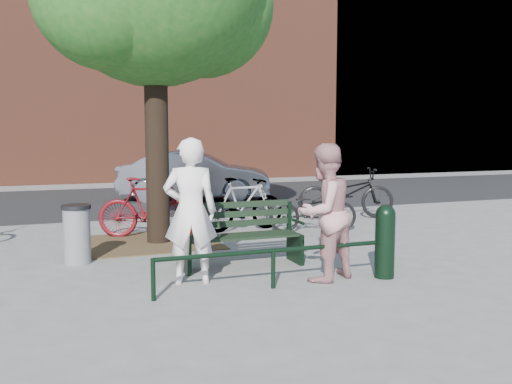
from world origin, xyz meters
name	(u,v)px	position (x,y,z in m)	size (l,w,h in m)	color
ground	(242,267)	(0.00, 0.00, 0.00)	(90.00, 90.00, 0.00)	gray
dirt_pit	(147,243)	(-1.00, 2.20, 0.01)	(2.40, 2.00, 0.02)	brown
road	(145,199)	(0.00, 8.50, 0.01)	(40.00, 7.00, 0.01)	black
townhouse_row	(115,21)	(0.17, 16.00, 6.25)	(45.00, 4.00, 14.00)	brown
park_bench	(240,233)	(0.00, 0.08, 0.48)	(1.74, 0.54, 0.97)	black
guard_railing	(273,257)	(0.00, -1.20, 0.40)	(3.06, 0.06, 0.51)	black
person_left	(190,211)	(-0.90, -0.59, 0.94)	(0.69, 0.45, 1.88)	white
person_right	(324,212)	(0.78, -1.05, 0.90)	(0.88, 0.68, 1.80)	tan
bollard	(385,239)	(1.60, -1.23, 0.53)	(0.27, 0.27, 0.99)	black
litter_bin	(77,234)	(-2.22, 1.06, 0.44)	(0.43, 0.43, 0.88)	gray
bicycle_b	(149,208)	(-0.87, 2.74, 0.56)	(0.52, 1.85, 1.11)	#540C11
bicycle_c	(313,209)	(2.21, 2.20, 0.45)	(0.60, 1.72, 0.90)	black
bicycle_d	(243,204)	(0.97, 2.78, 0.53)	(0.50, 1.76, 1.06)	gray
bicycle_e	(346,193)	(3.65, 3.49, 0.56)	(0.75, 2.15, 1.13)	black
parked_car	(195,176)	(1.29, 7.81, 0.69)	(1.46, 4.18, 1.38)	gray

